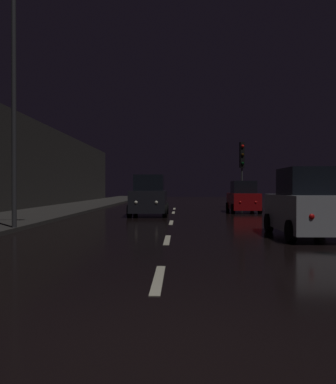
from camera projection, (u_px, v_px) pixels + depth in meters
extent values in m
cube|color=black|center=(174.00, 210.00, 28.37)|extent=(27.03, 84.00, 0.02)
cube|color=#33302D|center=(66.00, 209.00, 28.56)|extent=(4.40, 84.00, 0.15)
cube|color=#2D2B28|center=(6.00, 161.00, 25.10)|extent=(0.80, 63.00, 6.17)
cube|color=beige|center=(158.00, 279.00, 6.88)|extent=(0.16, 2.20, 0.01)
cube|color=beige|center=(167.00, 240.00, 12.04)|extent=(0.16, 2.20, 0.01)
cube|color=beige|center=(171.00, 223.00, 18.07)|extent=(0.16, 2.20, 0.01)
cube|color=beige|center=(173.00, 213.00, 25.44)|extent=(0.16, 2.20, 0.01)
cube|color=beige|center=(174.00, 209.00, 30.07)|extent=(0.16, 2.20, 0.01)
cylinder|color=#38383A|center=(242.00, 188.00, 31.52)|extent=(0.12, 0.12, 2.99)
cube|color=black|center=(242.00, 155.00, 31.50)|extent=(0.35, 0.38, 1.90)
sphere|color=red|center=(243.00, 146.00, 31.32)|extent=(0.22, 0.22, 0.22)
sphere|color=black|center=(243.00, 155.00, 31.32)|extent=(0.22, 0.22, 0.22)
sphere|color=black|center=(243.00, 163.00, 31.33)|extent=(0.22, 0.22, 0.22)
cylinder|color=#2D2D30|center=(14.00, 107.00, 14.23)|extent=(0.16, 0.16, 8.42)
cube|color=black|center=(149.00, 201.00, 22.71)|extent=(1.81, 4.22, 1.11)
cube|color=black|center=(149.00, 183.00, 22.85)|extent=(1.54, 2.11, 0.84)
cylinder|color=black|center=(165.00, 211.00, 21.21)|extent=(0.22, 0.64, 0.64)
cylinder|color=black|center=(129.00, 211.00, 21.26)|extent=(0.22, 0.64, 0.64)
cylinder|color=black|center=(167.00, 208.00, 24.17)|extent=(0.22, 0.64, 0.64)
cylinder|color=black|center=(136.00, 208.00, 24.21)|extent=(0.22, 0.64, 0.64)
sphere|color=white|center=(156.00, 202.00, 20.63)|extent=(0.18, 0.18, 0.18)
sphere|color=white|center=(136.00, 202.00, 20.65)|extent=(0.18, 0.18, 0.18)
sphere|color=red|center=(160.00, 200.00, 24.76)|extent=(0.18, 0.18, 0.18)
sphere|color=red|center=(143.00, 200.00, 24.79)|extent=(0.18, 0.18, 0.18)
cube|color=maroon|center=(243.00, 201.00, 25.67)|extent=(1.58, 3.68, 0.96)
cube|color=black|center=(243.00, 187.00, 25.53)|extent=(1.34, 1.84, 0.74)
cylinder|color=black|center=(228.00, 207.00, 26.98)|extent=(0.19, 0.56, 0.56)
cylinder|color=black|center=(252.00, 207.00, 26.94)|extent=(0.19, 0.56, 0.56)
cylinder|color=black|center=(233.00, 209.00, 24.40)|extent=(0.19, 0.56, 0.56)
cylinder|color=black|center=(260.00, 209.00, 24.36)|extent=(0.19, 0.56, 0.56)
sphere|color=slate|center=(232.00, 200.00, 27.48)|extent=(0.16, 0.16, 0.16)
sphere|color=slate|center=(246.00, 200.00, 27.46)|extent=(0.16, 0.16, 0.16)
sphere|color=red|center=(240.00, 202.00, 23.87)|extent=(0.16, 0.16, 0.16)
sphere|color=red|center=(256.00, 202.00, 23.85)|extent=(0.16, 0.16, 0.16)
cube|color=#A5A8AD|center=(307.00, 212.00, 12.86)|extent=(1.73, 4.04, 1.06)
cube|color=black|center=(308.00, 181.00, 12.71)|extent=(1.47, 2.02, 0.81)
cylinder|color=black|center=(269.00, 223.00, 14.30)|extent=(0.21, 0.62, 0.62)
cylinder|color=black|center=(319.00, 223.00, 14.26)|extent=(0.21, 0.62, 0.62)
cylinder|color=black|center=(291.00, 231.00, 11.47)|extent=(0.21, 0.62, 0.62)
sphere|color=slate|center=(276.00, 209.00, 14.85)|extent=(0.17, 0.17, 0.17)
sphere|color=slate|center=(303.00, 209.00, 14.83)|extent=(0.17, 0.17, 0.17)
sphere|color=red|center=(311.00, 217.00, 10.89)|extent=(0.17, 0.17, 0.17)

